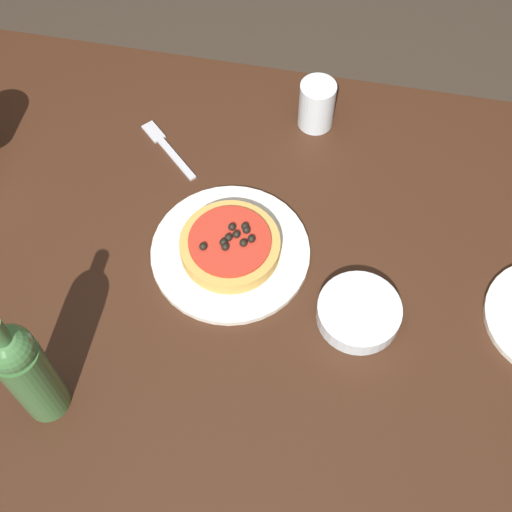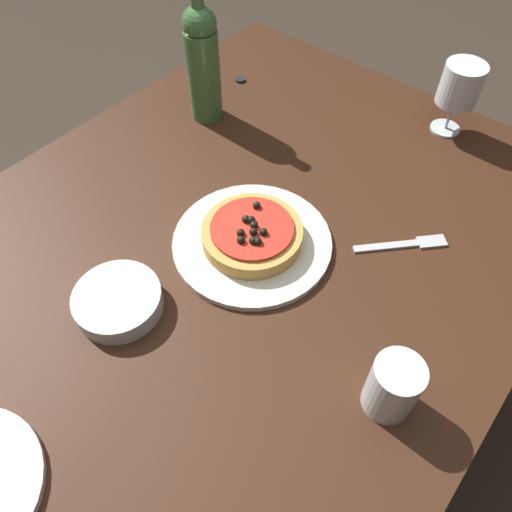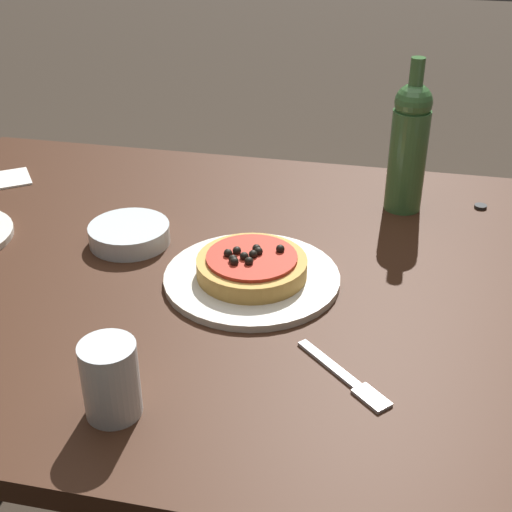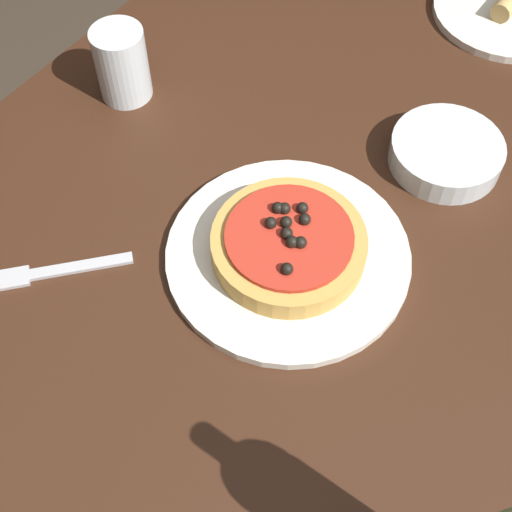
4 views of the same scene
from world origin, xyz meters
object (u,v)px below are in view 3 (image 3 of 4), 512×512
Objects in this scene: pizza at (252,266)px; wine_bottle at (409,144)px; dining_table at (225,314)px; fork at (347,378)px; side_bowl at (129,234)px; bottle_cap at (481,206)px; water_cup at (111,380)px; dinner_plate at (252,278)px.

wine_bottle is (0.23, 0.32, 0.10)m from pizza.
dining_table is 0.34m from fork.
wine_bottle reaches higher than side_bowl.
water_cup is at bearing -124.78° from bottle_cap.
side_bowl is (-0.24, 0.08, -0.01)m from pizza.
wine_bottle is 2.85× the size of water_cup.
water_cup is 0.44m from side_bowl.
water_cup reaches higher than fork.
water_cup is at bearing -113.53° from fork.
pizza is 0.61× the size of wine_bottle.
side_bowl is at bearing 161.33° from pizza.
wine_bottle is 2.04× the size of side_bowl.
pizza is 0.52m from bottle_cap.
fork is (0.18, -0.21, -0.03)m from pizza.
pizza is at bearing 73.12° from water_cup.
water_cup is at bearing -97.77° from dining_table.
dinner_plate is 0.02m from pizza.
dinner_plate is 11.88× the size of bottle_cap.
fork is at bearing -50.59° from dinner_plate.
bottle_cap reaches higher than dining_table.
dining_table is 9.86× the size of fork.
fork is (0.42, -0.29, -0.01)m from side_bowl.
water_cup is (-0.33, -0.66, -0.08)m from wine_bottle.
water_cup is 0.74× the size of fork.
pizza is 0.25m from side_bowl.
fork is 0.61m from bottle_cap.
water_cup is at bearing -116.57° from wine_bottle.
dining_table is at bearing -142.43° from bottle_cap.
pizza reaches higher than dinner_plate.
wine_bottle reaches higher than fork.
dining_table is at bearing -133.10° from wine_bottle.
wine_bottle is 2.12× the size of fork.
pizza is 0.41m from wine_bottle.
side_bowl is at bearing -155.99° from bottle_cap.
bottle_cap is (0.43, 0.33, 0.09)m from dining_table.
pizza is at bearing -136.75° from bottle_cap.
water_cup is (-0.05, -0.36, 0.14)m from dining_table.
pizza is 7.43× the size of bottle_cap.
water_cup is 0.84m from bottle_cap.
bottle_cap is (0.20, 0.57, 0.00)m from fork.
water_cup reaches higher than bottle_cap.
dining_table is at bearing 155.20° from pizza.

